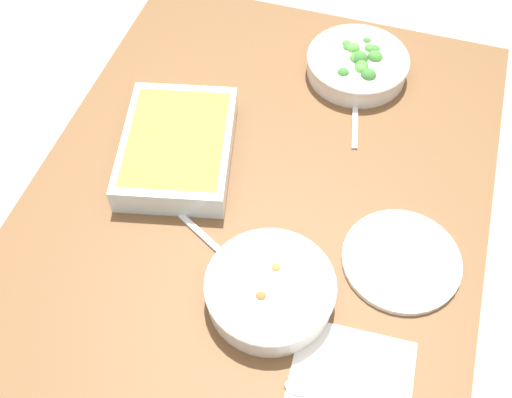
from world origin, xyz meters
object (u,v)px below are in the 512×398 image
at_px(side_plate, 401,260).
at_px(spoon_by_stew, 219,251).
at_px(broccoli_bowl, 358,64).
at_px(stew_bowl, 270,290).
at_px(spoon_by_broccoli, 355,109).
at_px(spoon_spare, 321,398).
at_px(baking_dish, 177,146).

xyz_separation_m(side_plate, spoon_by_stew, (0.08, -0.33, -0.00)).
bearing_deg(broccoli_bowl, spoon_by_stew, -14.97).
height_order(stew_bowl, spoon_by_broccoli, stew_bowl).
distance_m(spoon_by_stew, spoon_spare, 0.33).
distance_m(stew_bowl, broccoli_bowl, 0.61).
distance_m(broccoli_bowl, baking_dish, 0.46).
distance_m(baking_dish, spoon_spare, 0.57).
relative_size(baking_dish, spoon_by_broccoli, 1.95).
bearing_deg(side_plate, spoon_by_broccoli, -155.55).
relative_size(stew_bowl, side_plate, 1.05).
height_order(broccoli_bowl, side_plate, broccoli_bowl).
distance_m(stew_bowl, spoon_by_broccoli, 0.50).
bearing_deg(spoon_spare, broccoli_bowl, -172.48).
distance_m(stew_bowl, spoon_by_stew, 0.14).
relative_size(broccoli_bowl, baking_dish, 0.68).
bearing_deg(side_plate, spoon_by_stew, -76.59).
distance_m(side_plate, spoon_by_broccoli, 0.39).
relative_size(stew_bowl, spoon_by_stew, 1.42).
distance_m(stew_bowl, baking_dish, 0.38).
xyz_separation_m(baking_dish, side_plate, (0.12, 0.48, -0.03)).
height_order(broccoli_bowl, baking_dish, broccoli_bowl).
xyz_separation_m(broccoli_bowl, spoon_by_broccoli, (0.11, 0.02, -0.03)).
distance_m(broccoli_bowl, spoon_spare, 0.77).
distance_m(stew_bowl, side_plate, 0.26).
height_order(broccoli_bowl, spoon_by_broccoli, broccoli_bowl).
bearing_deg(stew_bowl, spoon_by_stew, -118.82).
bearing_deg(spoon_by_stew, spoon_spare, 49.01).
xyz_separation_m(baking_dish, spoon_spare, (0.41, 0.40, -0.03)).
relative_size(stew_bowl, baking_dish, 0.68).
distance_m(spoon_by_stew, spoon_by_broccoli, 0.46).
height_order(stew_bowl, spoon_spare, stew_bowl).
xyz_separation_m(stew_bowl, spoon_by_broccoli, (-0.50, 0.05, -0.03)).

